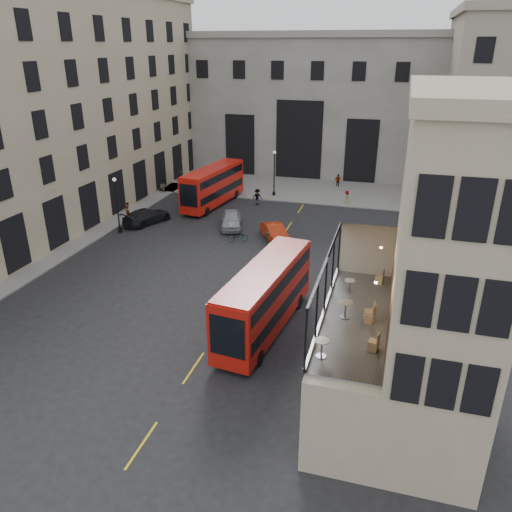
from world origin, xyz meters
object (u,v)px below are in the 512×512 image
(pedestrian_d, at_px, (347,197))
(cafe_chair_c, at_px, (370,315))
(cafe_chair_d, at_px, (380,279))
(traffic_light_far, at_px, (181,183))
(street_lamp_a, at_px, (118,209))
(pedestrian_e, at_px, (127,211))
(car_b, at_px, (275,233))
(cafe_table_far, at_px, (349,284))
(street_lamp_b, at_px, (274,176))
(cafe_chair_a, at_px, (374,345))
(bus_far, at_px, (213,184))
(car_c, at_px, (147,216))
(cyclist, at_px, (261,266))
(bicycle, at_px, (238,236))
(cafe_table_near, at_px, (322,346))
(bus_near, at_px, (265,295))
(cafe_chair_b, at_px, (369,318))
(traffic_light_near, at_px, (267,250))
(car_a, at_px, (231,220))
(pedestrian_a, at_px, (163,187))
(pedestrian_b, at_px, (257,197))
(cafe_table_mid, at_px, (346,307))
(pedestrian_c, at_px, (338,181))

(pedestrian_d, height_order, cafe_chair_c, cafe_chair_c)
(cafe_chair_d, bearing_deg, traffic_light_far, 132.96)
(street_lamp_a, relative_size, pedestrian_e, 3.08)
(car_b, height_order, cafe_table_far, cafe_table_far)
(traffic_light_far, height_order, street_lamp_b, street_lamp_b)
(cafe_chair_c, bearing_deg, cafe_chair_a, -82.30)
(bus_far, relative_size, car_c, 2.07)
(cyclist, distance_m, pedestrian_e, 19.14)
(car_c, bearing_deg, bicycle, -169.39)
(cafe_table_near, height_order, cafe_table_far, cafe_table_near)
(traffic_light_far, xyz_separation_m, cafe_chair_c, (22.15, -28.16, 2.46))
(bus_near, relative_size, cyclist, 6.74)
(pedestrian_d, bearing_deg, cafe_chair_a, 174.84)
(cafe_chair_c, height_order, cafe_chair_d, cafe_chair_c)
(bus_near, distance_m, cafe_chair_b, 8.72)
(traffic_light_near, relative_size, bus_near, 0.35)
(street_lamp_a, bearing_deg, car_c, 69.07)
(car_b, height_order, pedestrian_d, pedestrian_d)
(bus_near, relative_size, bus_far, 1.01)
(pedestrian_d, bearing_deg, cafe_table_near, 171.49)
(bus_near, bearing_deg, car_a, 114.99)
(pedestrian_a, distance_m, pedestrian_b, 12.14)
(street_lamp_a, bearing_deg, pedestrian_b, 50.34)
(cafe_table_far, bearing_deg, bus_near, 153.99)
(car_a, relative_size, car_c, 0.90)
(bus_near, distance_m, cafe_table_near, 10.30)
(cyclist, distance_m, cafe_table_mid, 15.51)
(car_b, bearing_deg, cafe_chair_c, -96.90)
(street_lamp_b, bearing_deg, street_lamp_a, -124.51)
(pedestrian_d, bearing_deg, pedestrian_a, 81.48)
(traffic_light_near, bearing_deg, cyclist, 137.36)
(pedestrian_c, bearing_deg, car_b, 80.89)
(traffic_light_far, distance_m, car_b, 14.93)
(cafe_chair_a, distance_m, cafe_chair_b, 2.31)
(pedestrian_d, relative_size, cafe_chair_b, 1.95)
(cafe_chair_c, bearing_deg, pedestrian_c, 99.11)
(cyclist, distance_m, pedestrian_a, 25.68)
(car_a, bearing_deg, pedestrian_d, 30.10)
(cafe_chair_b, bearing_deg, cafe_chair_d, 86.75)
(bicycle, distance_m, cafe_chair_b, 23.55)
(car_b, relative_size, car_c, 0.87)
(bicycle, bearing_deg, street_lamp_b, -19.54)
(car_b, height_order, cafe_table_mid, cafe_table_mid)
(cafe_chair_d, bearing_deg, pedestrian_a, 133.79)
(pedestrian_a, bearing_deg, cafe_chair_a, -56.80)
(bicycle, xyz_separation_m, cafe_chair_a, (13.07, -21.62, 4.38))
(cyclist, xyz_separation_m, cafe_chair_b, (8.75, -12.91, 4.03))
(pedestrian_b, bearing_deg, street_lamp_a, -165.25)
(cafe_table_far, bearing_deg, cafe_chair_d, 44.87)
(bus_near, bearing_deg, bus_far, 117.38)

